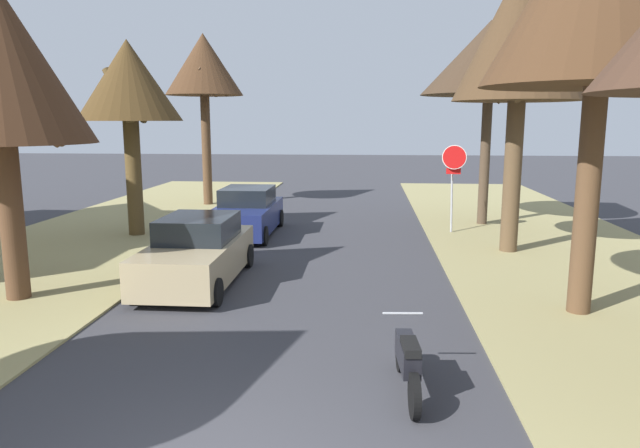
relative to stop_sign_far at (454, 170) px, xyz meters
name	(u,v)px	position (x,y,z in m)	size (l,w,h in m)	color
stop_sign_far	(454,170)	(0.00, 0.00, 0.00)	(0.81, 0.53, 2.95)	#9EA0A5
street_tree_right_mid_b	(521,33)	(1.26, -2.77, 3.97)	(3.60, 3.60, 8.09)	brown
street_tree_right_far	(490,59)	(1.36, 1.76, 3.76)	(4.79, 4.79, 7.19)	#49392A
street_tree_left_mid_b	(129,84)	(-10.53, -1.24, 2.78)	(3.34, 3.34, 6.29)	brown
street_tree_left_far	(204,67)	(-10.08, 5.92, 3.93)	(3.39, 3.39, 7.48)	brown
parked_sedan_tan	(197,253)	(-6.84, -6.68, -1.45)	(1.94, 4.40, 1.57)	tan
parked_sedan_navy	(247,213)	(-6.89, -0.73, -1.45)	(1.94, 4.40, 1.57)	navy
parked_motorcycle	(408,360)	(-2.27, -11.96, -1.69)	(0.60, 2.05, 0.97)	black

